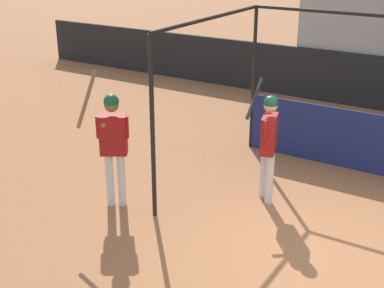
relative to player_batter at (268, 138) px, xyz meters
name	(u,v)px	position (x,y,z in m)	size (l,w,h in m)	color
ground_plane	(315,258)	(1.33, -1.24, -1.10)	(60.00, 60.00, 0.00)	#935B38
batting_cage	(338,116)	(0.69, 1.38, 0.11)	(3.95, 3.49, 2.89)	black
player_batter	(268,138)	(0.00, 0.00, 0.00)	(0.61, 0.82, 1.94)	silver
player_waiting	(113,139)	(-1.99, -1.47, 0.06)	(0.64, 0.68, 2.22)	silver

